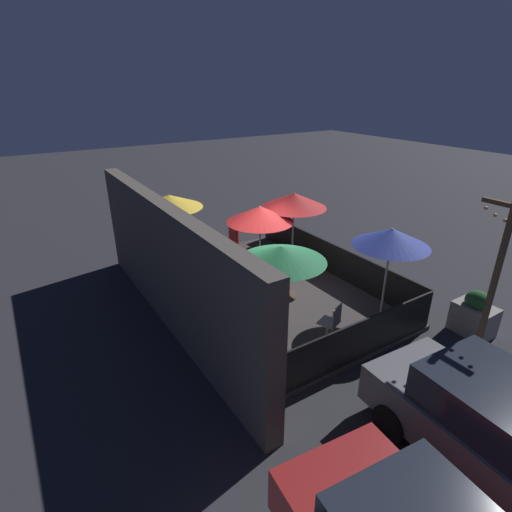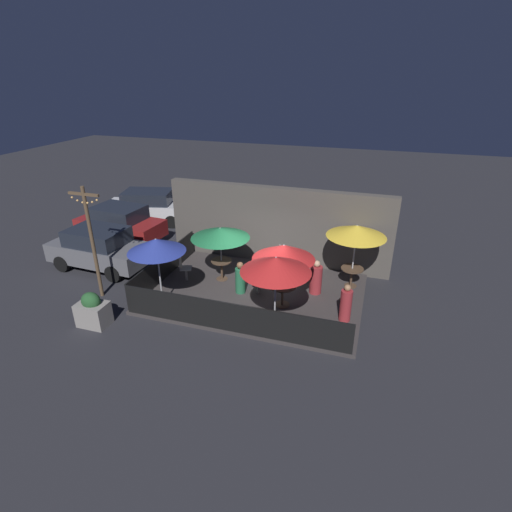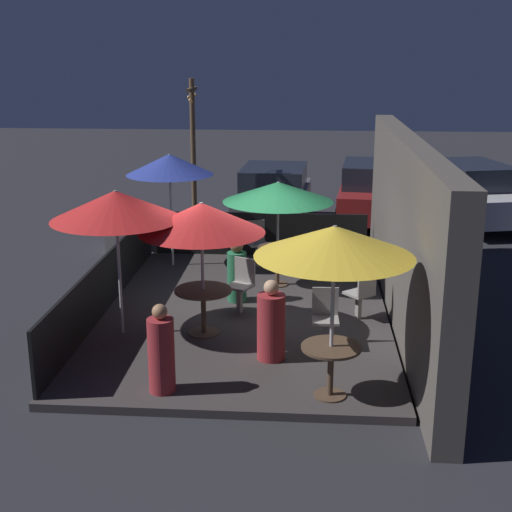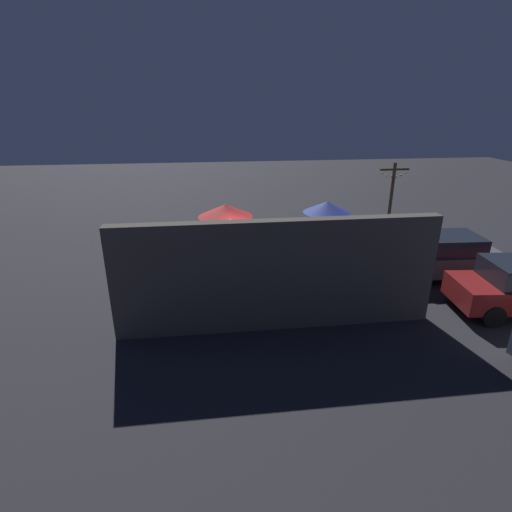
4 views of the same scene
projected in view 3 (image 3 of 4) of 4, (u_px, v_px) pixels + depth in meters
The scene contains 25 objects.
ground_plane at pixel (244, 317), 12.40m from camera, with size 60.00×60.00×0.00m, color #26262B.
patio_deck at pixel (244, 314), 12.38m from camera, with size 7.14×4.91×0.12m.
building_wall at pixel (405, 234), 11.77m from camera, with size 8.74×0.36×3.11m.
fence_front at pixel (107, 282), 12.40m from camera, with size 6.94×0.05×0.95m.
fence_side_left at pixel (259, 234), 15.61m from camera, with size 0.05×4.71×0.95m.
patio_umbrella_0 at pixel (201, 218), 10.87m from camera, with size 1.96×1.96×2.13m.
patio_umbrella_1 at pixel (278, 192), 13.25m from camera, with size 2.08×2.08×2.01m.
patio_umbrella_2 at pixel (335, 241), 8.76m from camera, with size 2.01×2.01×2.29m.
patio_umbrella_3 at pixel (170, 165), 14.43m from camera, with size 1.78×1.78×2.34m.
patio_umbrella_4 at pixel (116, 205), 10.82m from camera, with size 2.01×2.01×2.32m.
dining_table_0 at pixel (203, 298), 11.24m from camera, with size 0.90×0.90×0.74m.
dining_table_1 at pixel (277, 255), 13.59m from camera, with size 0.75×0.75×0.76m.
dining_table_2 at pixel (331, 357), 9.19m from camera, with size 0.78×0.78×0.70m.
patio_chair_0 at pixel (241, 283), 12.21m from camera, with size 0.54×0.54×0.94m.
patio_chair_1 at pixel (325, 316), 10.76m from camera, with size 0.41×0.41×0.91m.
patio_chair_2 at pixel (257, 241), 14.85m from camera, with size 0.52×0.52×0.94m.
patio_chair_3 at pixel (362, 292), 11.83m from camera, with size 0.56×0.56×0.91m.
patron_0 at pixel (271, 325), 10.32m from camera, with size 0.57×0.57×1.21m.
patron_1 at pixel (237, 274), 12.73m from camera, with size 0.44×0.44×1.14m.
patron_2 at pixel (161, 353), 9.32m from camera, with size 0.38×0.38×1.22m.
planter_box at pixel (123, 229), 16.48m from camera, with size 0.91×0.64×1.11m.
light_post at pixel (193, 152), 16.77m from camera, with size 1.10×0.12×3.86m.
parked_car_0 at pixel (274, 197), 18.32m from camera, with size 3.96×1.95×1.62m.
parked_car_1 at pixel (373, 192), 18.96m from camera, with size 4.05×2.08×1.62m.
parked_car_2 at pixel (471, 192), 18.88m from camera, with size 4.52×2.67×1.62m.
Camera 3 is at (11.56, 1.06, 4.48)m, focal length 50.00 mm.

